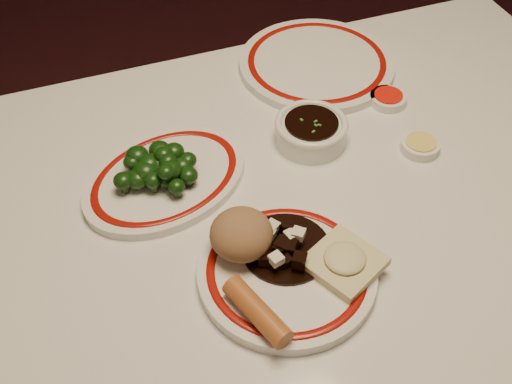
% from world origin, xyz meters
% --- Properties ---
extents(dining_table, '(1.20, 0.90, 0.75)m').
position_xyz_m(dining_table, '(0.00, 0.00, 0.66)').
color(dining_table, silver).
rests_on(dining_table, ground).
extents(main_plate, '(0.29, 0.29, 0.02)m').
position_xyz_m(main_plate, '(-0.09, -0.10, 0.76)').
color(main_plate, white).
rests_on(main_plate, dining_table).
extents(rice_mound, '(0.09, 0.09, 0.06)m').
position_xyz_m(rice_mound, '(-0.14, -0.04, 0.80)').
color(rice_mound, '#906744').
rests_on(rice_mound, main_plate).
extents(spring_roll, '(0.06, 0.11, 0.03)m').
position_xyz_m(spring_roll, '(-0.15, -0.15, 0.78)').
color(spring_roll, '#B2612C').
rests_on(spring_roll, main_plate).
extents(fried_wonton, '(0.12, 0.12, 0.03)m').
position_xyz_m(fried_wonton, '(-0.02, -0.12, 0.78)').
color(fried_wonton, beige).
rests_on(fried_wonton, main_plate).
extents(stirfry_heap, '(0.13, 0.12, 0.03)m').
position_xyz_m(stirfry_heap, '(-0.09, -0.06, 0.78)').
color(stirfry_heap, black).
rests_on(stirfry_heap, main_plate).
extents(broccoli_plate, '(0.33, 0.31, 0.02)m').
position_xyz_m(broccoli_plate, '(-0.20, 0.14, 0.76)').
color(broccoli_plate, white).
rests_on(broccoli_plate, dining_table).
extents(broccoli_pile, '(0.13, 0.12, 0.05)m').
position_xyz_m(broccoli_pile, '(-0.20, 0.14, 0.79)').
color(broccoli_pile, '#23471C').
rests_on(broccoli_pile, broccoli_plate).
extents(soy_bowl, '(0.12, 0.12, 0.04)m').
position_xyz_m(soy_bowl, '(0.05, 0.15, 0.77)').
color(soy_bowl, white).
rests_on(soy_bowl, dining_table).
extents(sweet_sour_dish, '(0.06, 0.06, 0.02)m').
position_xyz_m(sweet_sour_dish, '(0.22, 0.19, 0.76)').
color(sweet_sour_dish, white).
rests_on(sweet_sour_dish, dining_table).
extents(mustard_dish, '(0.06, 0.06, 0.02)m').
position_xyz_m(mustard_dish, '(0.21, 0.06, 0.76)').
color(mustard_dish, white).
rests_on(mustard_dish, dining_table).
extents(far_plate, '(0.34, 0.34, 0.02)m').
position_xyz_m(far_plate, '(0.15, 0.33, 0.76)').
color(far_plate, white).
rests_on(far_plate, dining_table).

